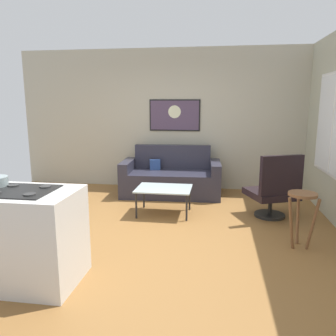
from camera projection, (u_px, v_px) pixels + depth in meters
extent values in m
cube|color=brown|center=(150.00, 230.00, 4.67)|extent=(6.40, 6.40, 0.04)
cube|color=#B1AC97|center=(173.00, 120.00, 6.75)|extent=(6.40, 0.05, 2.80)
cube|color=#2A2937|center=(171.00, 183.00, 6.33)|extent=(1.53, 0.95, 0.46)
cube|color=#2A2937|center=(173.00, 157.00, 6.59)|extent=(1.49, 0.23, 0.46)
cube|color=#2A2937|center=(128.00, 177.00, 6.39)|extent=(0.22, 0.89, 0.65)
cube|color=#2A2937|center=(215.00, 179.00, 6.23)|extent=(0.22, 0.89, 0.65)
cube|color=#2C4784|center=(155.00, 165.00, 6.45)|extent=(0.22, 0.15, 0.20)
cube|color=silver|center=(164.00, 188.00, 5.22)|extent=(0.86, 0.63, 0.02)
cylinder|color=#232326|center=(136.00, 205.00, 5.06)|extent=(0.03, 0.03, 0.41)
cylinder|color=#232326|center=(187.00, 208.00, 4.94)|extent=(0.03, 0.03, 0.41)
cylinder|color=#232326|center=(144.00, 196.00, 5.57)|extent=(0.03, 0.03, 0.41)
cylinder|color=#232326|center=(190.00, 198.00, 5.46)|extent=(0.03, 0.03, 0.41)
cylinder|color=black|center=(269.00, 215.00, 5.18)|extent=(0.47, 0.47, 0.04)
cylinder|color=black|center=(270.00, 203.00, 5.14)|extent=(0.06, 0.06, 0.33)
cube|color=black|center=(271.00, 194.00, 5.11)|extent=(0.86, 0.84, 0.10)
cube|color=black|center=(281.00, 175.00, 4.81)|extent=(0.65, 0.33, 0.59)
cylinder|color=brown|center=(303.00, 194.00, 3.95)|extent=(0.34, 0.34, 0.03)
cylinder|color=brown|center=(298.00, 218.00, 4.16)|extent=(0.04, 0.14, 0.65)
cylinder|color=brown|center=(291.00, 223.00, 3.97)|extent=(0.14, 0.10, 0.65)
cylinder|color=brown|center=(313.00, 224.00, 3.93)|extent=(0.14, 0.10, 0.65)
cube|color=black|center=(21.00, 191.00, 3.13)|extent=(0.60, 0.52, 0.01)
cylinder|color=#2D2D2D|center=(29.00, 194.00, 2.97)|extent=(0.11, 0.11, 0.01)
cylinder|color=#2D2D2D|center=(13.00, 185.00, 3.29)|extent=(0.11, 0.11, 0.01)
cylinder|color=#2D2D2D|center=(45.00, 187.00, 3.24)|extent=(0.11, 0.11, 0.01)
cube|color=black|center=(175.00, 115.00, 6.68)|extent=(1.03, 0.01, 0.63)
cube|color=#4E3C55|center=(175.00, 115.00, 6.68)|extent=(0.98, 0.02, 0.58)
cylinder|color=beige|center=(175.00, 112.00, 6.65)|extent=(0.25, 0.01, 0.25)
cube|color=silver|center=(334.00, 124.00, 4.88)|extent=(0.02, 1.54, 1.54)
cube|color=white|center=(333.00, 124.00, 4.88)|extent=(0.01, 1.46, 1.46)
cube|color=silver|center=(333.00, 124.00, 4.88)|extent=(0.01, 0.04, 1.46)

